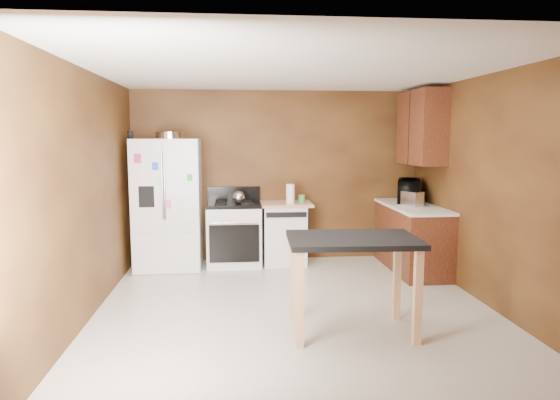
{
  "coord_description": "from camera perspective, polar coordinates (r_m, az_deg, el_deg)",
  "views": [
    {
      "loc": [
        -0.64,
        -5.11,
        1.83
      ],
      "look_at": [
        -0.08,
        0.85,
        1.07
      ],
      "focal_mm": 32.0,
      "sensor_mm": 36.0,
      "label": 1
    }
  ],
  "objects": [
    {
      "name": "kettle",
      "position": [
        6.98,
        -4.75,
        0.31
      ],
      "size": [
        0.18,
        0.18,
        0.18
      ],
      "primitive_type": "sphere",
      "color": "silver",
      "rests_on": "gas_range"
    },
    {
      "name": "wall_left",
      "position": [
        5.34,
        -21.17,
        0.53
      ],
      "size": [
        0.0,
        4.5,
        4.5
      ],
      "primitive_type": "plane",
      "rotation": [
        1.57,
        0.0,
        1.57
      ],
      "color": "brown",
      "rests_on": "ground"
    },
    {
      "name": "wall_back",
      "position": [
        7.41,
        -0.37,
        2.77
      ],
      "size": [
        4.2,
        0.0,
        4.2
      ],
      "primitive_type": "plane",
      "rotation": [
        1.57,
        0.0,
        0.0
      ],
      "color": "brown",
      "rests_on": "ground"
    },
    {
      "name": "right_cabinets",
      "position": [
        7.1,
        15.13,
        -0.46
      ],
      "size": [
        0.63,
        1.58,
        2.45
      ],
      "color": "brown",
      "rests_on": "ground"
    },
    {
      "name": "floor",
      "position": [
        5.46,
        1.73,
        -12.32
      ],
      "size": [
        4.5,
        4.5,
        0.0
      ],
      "primitive_type": "plane",
      "color": "beige",
      "rests_on": "ground"
    },
    {
      "name": "refrigerator",
      "position": [
        7.09,
        -12.67,
        -0.45
      ],
      "size": [
        0.9,
        0.8,
        1.8
      ],
      "color": "white",
      "rests_on": "ground"
    },
    {
      "name": "roasting_pan",
      "position": [
        7.02,
        -12.49,
        7.23
      ],
      "size": [
        0.38,
        0.38,
        0.09
      ],
      "primitive_type": "cylinder",
      "color": "silver",
      "rests_on": "refrigerator"
    },
    {
      "name": "wall_front",
      "position": [
        2.99,
        7.14,
        -4.03
      ],
      "size": [
        4.2,
        0.0,
        4.2
      ],
      "primitive_type": "plane",
      "rotation": [
        -1.57,
        0.0,
        0.0
      ],
      "color": "brown",
      "rests_on": "ground"
    },
    {
      "name": "toaster",
      "position": [
        6.94,
        14.88,
        0.14
      ],
      "size": [
        0.26,
        0.32,
        0.2
      ],
      "primitive_type": "cube",
      "rotation": [
        0.0,
        0.0,
        0.43
      ],
      "color": "silver",
      "rests_on": "right_cabinets"
    },
    {
      "name": "dishwasher",
      "position": [
        7.23,
        0.47,
        -3.73
      ],
      "size": [
        0.78,
        0.63,
        0.89
      ],
      "color": "white",
      "rests_on": "ground"
    },
    {
      "name": "green_canister",
      "position": [
        7.2,
        2.5,
        0.18
      ],
      "size": [
        0.12,
        0.12,
        0.11
      ],
      "primitive_type": "cylinder",
      "rotation": [
        0.0,
        0.0,
        0.3
      ],
      "color": "green",
      "rests_on": "dishwasher"
    },
    {
      "name": "gas_range",
      "position": [
        7.17,
        -5.26,
        -3.78
      ],
      "size": [
        0.76,
        0.68,
        1.1
      ],
      "color": "white",
      "rests_on": "ground"
    },
    {
      "name": "microwave",
      "position": [
        7.33,
        14.5,
        0.92
      ],
      "size": [
        0.54,
        0.64,
        0.3
      ],
      "primitive_type": "imported",
      "rotation": [
        0.0,
        0.0,
        1.2
      ],
      "color": "black",
      "rests_on": "right_cabinets"
    },
    {
      "name": "pen_cup",
      "position": [
        6.98,
        -16.73,
        7.16
      ],
      "size": [
        0.07,
        0.07,
        0.11
      ],
      "primitive_type": "cylinder",
      "color": "black",
      "rests_on": "refrigerator"
    },
    {
      "name": "ceiling",
      "position": [
        5.19,
        1.84,
        14.66
      ],
      "size": [
        4.5,
        4.5,
        0.0
      ],
      "primitive_type": "plane",
      "rotation": [
        3.14,
        0.0,
        0.0
      ],
      "color": "white",
      "rests_on": "ground"
    },
    {
      "name": "paper_towel",
      "position": [
        7.02,
        1.19,
        0.7
      ],
      "size": [
        0.14,
        0.14,
        0.28
      ],
      "primitive_type": "cylinder",
      "rotation": [
        0.0,
        0.0,
        0.26
      ],
      "color": "white",
      "rests_on": "dishwasher"
    },
    {
      "name": "island",
      "position": [
        4.69,
        8.29,
        -5.93
      ],
      "size": [
        1.22,
        0.84,
        0.91
      ],
      "color": "black",
      "rests_on": "ground"
    },
    {
      "name": "wall_right",
      "position": [
        5.83,
        22.74,
        0.97
      ],
      "size": [
        0.0,
        4.5,
        4.5
      ],
      "primitive_type": "plane",
      "rotation": [
        1.57,
        0.0,
        -1.57
      ],
      "color": "brown",
      "rests_on": "ground"
    }
  ]
}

